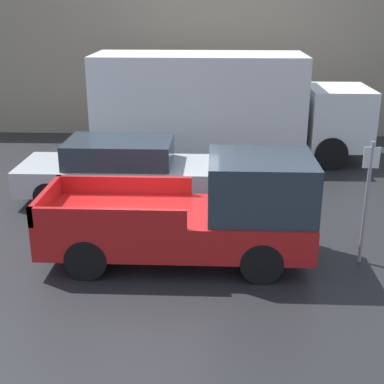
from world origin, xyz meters
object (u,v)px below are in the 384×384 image
object	(u,v)px
pickup_truck	(202,213)
delivery_truck	(220,103)
parking_sign	(367,196)
car	(116,169)

from	to	relation	value
pickup_truck	delivery_truck	size ratio (longest dim) A/B	0.60
delivery_truck	parking_sign	distance (m)	7.87
car	parking_sign	world-z (taller)	parking_sign
car	delivery_truck	bearing A→B (deg)	56.58
pickup_truck	delivery_truck	bearing A→B (deg)	87.12
pickup_truck	parking_sign	distance (m)	3.14
car	delivery_truck	xyz separation A→B (m)	(2.65, 4.02, 0.98)
parking_sign	car	bearing A→B (deg)	148.18
pickup_truck	car	distance (m)	4.09
pickup_truck	car	world-z (taller)	pickup_truck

